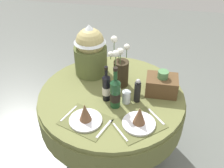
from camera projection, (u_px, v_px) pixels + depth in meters
name	position (u px, v px, depth m)	size (l,w,h in m)	color
ground	(111.00, 151.00, 2.56)	(8.00, 8.00, 0.00)	slate
dining_table	(111.00, 107.00, 2.21)	(1.22, 1.22, 0.73)	olive
place_setting_left	(85.00, 117.00, 1.84)	(0.41, 0.36, 0.16)	brown
place_setting_right	(139.00, 120.00, 1.82)	(0.43, 0.42, 0.16)	brown
flower_vase	(120.00, 69.00, 2.14)	(0.18, 0.24, 0.41)	#332819
wine_bottle_left	(106.00, 87.00, 2.00)	(0.07, 0.07, 0.31)	black
wine_bottle_right	(115.00, 93.00, 1.93)	(0.08, 0.08, 0.35)	#194223
tumbler_near_right	(126.00, 97.00, 2.01)	(0.07, 0.07, 0.10)	silver
pepper_mill	(137.00, 91.00, 2.00)	(0.05, 0.05, 0.21)	black
gift_tub_back_left	(90.00, 48.00, 2.23)	(0.29, 0.29, 0.47)	#566033
woven_basket_side_right	(162.00, 84.00, 2.09)	(0.25, 0.19, 0.21)	brown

